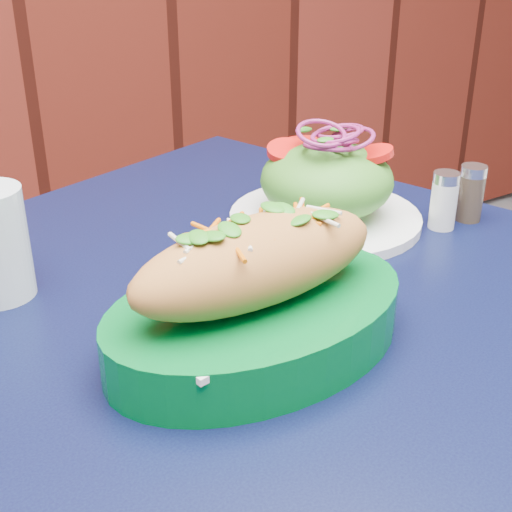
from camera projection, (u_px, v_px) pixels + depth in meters
cafe_table at (245, 381)px, 0.73m from camera, size 1.01×1.01×0.75m
banh_mi_basket at (257, 297)px, 0.60m from camera, size 0.29×0.20×0.13m
salad_plate at (326, 186)px, 0.85m from camera, size 0.23×0.23×0.13m
salt_shaker at (444, 201)px, 0.84m from camera, size 0.03×0.03×0.07m
pepper_shaker at (471, 193)px, 0.86m from camera, size 0.03×0.03×0.07m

